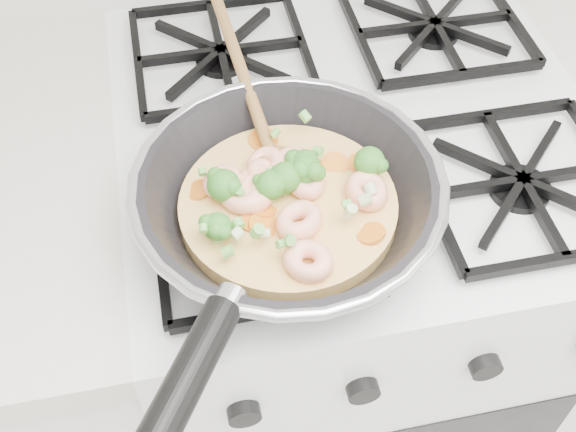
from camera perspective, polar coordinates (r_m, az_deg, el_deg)
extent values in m
cube|color=white|center=(1.26, 4.03, -7.69)|extent=(0.60, 0.60, 0.90)
cube|color=black|center=(0.90, 5.63, 8.02)|extent=(0.56, 0.56, 0.02)
torus|color=#B9B9C0|center=(0.72, 0.00, 2.66)|extent=(0.32, 0.32, 0.01)
cylinder|color=black|center=(0.60, -8.99, -14.42)|extent=(0.13, 0.18, 0.03)
cylinder|color=#E8BB65|center=(0.75, 0.00, 0.77)|extent=(0.23, 0.23, 0.02)
ellipsoid|color=olive|center=(0.77, -1.12, 4.43)|extent=(0.05, 0.06, 0.02)
cylinder|color=olive|center=(0.85, -4.03, 12.33)|extent=(0.04, 0.27, 0.06)
torus|color=#FFB896|center=(0.74, -3.68, 1.77)|extent=(0.08, 0.08, 0.02)
torus|color=#FFB896|center=(0.71, 0.88, -0.39)|extent=(0.08, 0.08, 0.03)
torus|color=#FFB896|center=(0.75, -5.24, 2.77)|extent=(0.06, 0.06, 0.02)
torus|color=#FFB896|center=(0.68, 1.62, -3.61)|extent=(0.07, 0.07, 0.03)
torus|color=#FFB896|center=(0.73, -2.70, 1.75)|extent=(0.07, 0.07, 0.02)
torus|color=#FFB896|center=(0.75, -1.85, 3.14)|extent=(0.06, 0.06, 0.03)
torus|color=#FFB896|center=(0.74, 1.39, 2.73)|extent=(0.06, 0.06, 0.02)
torus|color=#FFB896|center=(0.76, -1.75, 3.95)|extent=(0.06, 0.06, 0.03)
torus|color=#FFB896|center=(0.76, 0.71, 3.96)|extent=(0.08, 0.08, 0.02)
torus|color=#FFB896|center=(0.74, -2.52, 2.57)|extent=(0.07, 0.07, 0.02)
torus|color=#FFB896|center=(0.74, 6.26, 2.00)|extent=(0.06, 0.06, 0.02)
ellipsoid|color=#3E842B|center=(0.73, -0.21, 3.06)|extent=(0.04, 0.04, 0.03)
ellipsoid|color=#3E842B|center=(0.75, 1.35, 4.12)|extent=(0.04, 0.04, 0.03)
ellipsoid|color=#3E842B|center=(0.70, -5.62, -0.85)|extent=(0.04, 0.04, 0.03)
ellipsoid|color=#3E842B|center=(0.73, -5.13, 2.42)|extent=(0.04, 0.04, 0.03)
ellipsoid|color=#3E842B|center=(0.75, 6.47, 4.29)|extent=(0.04, 0.04, 0.03)
ellipsoid|color=#3E842B|center=(0.74, 1.38, 3.74)|extent=(0.04, 0.04, 0.03)
ellipsoid|color=#3E842B|center=(0.73, -1.40, 2.46)|extent=(0.04, 0.04, 0.03)
cylinder|color=orange|center=(0.72, 6.60, -1.35)|extent=(0.04, 0.04, 0.01)
cylinder|color=orange|center=(0.80, -1.98, 6.12)|extent=(0.04, 0.04, 0.01)
cylinder|color=orange|center=(0.76, 0.97, 3.20)|extent=(0.04, 0.04, 0.01)
cylinder|color=orange|center=(0.72, -1.93, -0.75)|extent=(0.03, 0.03, 0.01)
cylinder|color=orange|center=(0.72, -2.68, -0.39)|extent=(0.03, 0.03, 0.00)
cylinder|color=orange|center=(0.77, 3.73, 4.11)|extent=(0.04, 0.04, 0.01)
cylinder|color=orange|center=(0.73, -2.02, 0.62)|extent=(0.04, 0.04, 0.00)
cylinder|color=orange|center=(0.76, 1.46, 2.69)|extent=(0.04, 0.04, 0.00)
cylinder|color=orange|center=(0.75, -7.14, 2.08)|extent=(0.03, 0.03, 0.00)
cylinder|color=orange|center=(0.76, -5.54, 2.64)|extent=(0.04, 0.04, 0.00)
cylinder|color=orange|center=(0.78, 5.69, 4.12)|extent=(0.03, 0.03, 0.01)
cylinder|color=orange|center=(0.75, -2.08, 2.31)|extent=(0.04, 0.04, 0.01)
cylinder|color=#B8D193|center=(0.69, -4.09, -1.41)|extent=(0.01, 0.01, 0.01)
cylinder|color=#B8D193|center=(0.69, -1.84, -1.39)|extent=(0.01, 0.01, 0.01)
cylinder|color=#B8D193|center=(0.72, 6.55, 2.18)|extent=(0.01, 0.01, 0.01)
cylinder|color=#63AF46|center=(0.75, 0.23, 3.89)|extent=(0.01, 0.01, 0.01)
cylinder|color=#63AF46|center=(0.68, -2.46, -1.23)|extent=(0.01, 0.01, 0.01)
cylinder|color=#63AF46|center=(0.70, -4.13, -0.72)|extent=(0.01, 0.01, 0.01)
cylinder|color=#63AF46|center=(0.76, 2.41, 5.19)|extent=(0.01, 0.01, 0.01)
cylinder|color=#63AF46|center=(0.72, -3.84, 1.93)|extent=(0.01, 0.01, 0.01)
cylinder|color=#B8D193|center=(0.71, 6.19, 1.31)|extent=(0.01, 0.01, 0.01)
cylinder|color=#63AF46|center=(0.69, -6.73, -0.99)|extent=(0.01, 0.01, 0.01)
cylinder|color=#63AF46|center=(0.68, -4.79, -2.82)|extent=(0.01, 0.01, 0.01)
cylinder|color=#63AF46|center=(0.73, -0.99, 3.20)|extent=(0.01, 0.01, 0.01)
cylinder|color=#63AF46|center=(0.73, -1.33, 3.35)|extent=(0.01, 0.01, 0.01)
cylinder|color=#B8D193|center=(0.70, 5.00, 0.38)|extent=(0.01, 0.01, 0.01)
cylinder|color=#63AF46|center=(0.71, 4.70, 0.97)|extent=(0.01, 0.01, 0.01)
cylinder|color=#63AF46|center=(0.74, -6.82, 3.50)|extent=(0.01, 0.01, 0.01)
cylinder|color=#63AF46|center=(0.77, -1.00, 6.64)|extent=(0.01, 0.01, 0.01)
cylinder|color=#63AF46|center=(0.68, -0.50, -2.22)|extent=(0.01, 0.01, 0.01)
cylinder|color=#63AF46|center=(0.70, -3.95, -0.60)|extent=(0.01, 0.01, 0.01)
cylinder|color=#63AF46|center=(0.79, 1.38, 7.92)|extent=(0.01, 0.01, 0.01)
cylinder|color=#63AF46|center=(0.67, 0.19, -1.89)|extent=(0.01, 0.01, 0.01)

